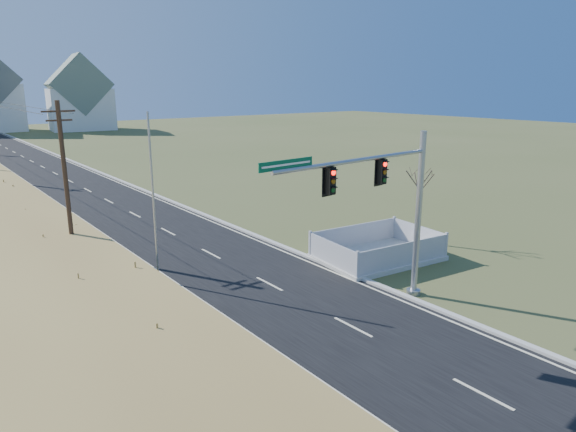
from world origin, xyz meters
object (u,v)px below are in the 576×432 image
object	(u,v)px
open_sign	(405,257)
flagpole	(155,218)
fence_enclosure	(377,254)
traffic_signal_mast	(394,204)
bare_tree	(421,180)

from	to	relation	value
open_sign	flagpole	bearing A→B (deg)	174.04
fence_enclosure	flagpole	world-z (taller)	flagpole
traffic_signal_mast	fence_enclosure	distance (m)	7.81
open_sign	flagpole	world-z (taller)	flagpole
flagpole	open_sign	bearing A→B (deg)	-24.97
traffic_signal_mast	bare_tree	world-z (taller)	traffic_signal_mast
fence_enclosure	bare_tree	world-z (taller)	bare_tree
fence_enclosure	flagpole	xyz separation A→B (m)	(-11.58, 4.29, 3.14)
fence_enclosure	bare_tree	distance (m)	5.92
fence_enclosure	open_sign	bearing A→B (deg)	-57.48
traffic_signal_mast	open_sign	xyz separation A→B (m)	(5.02, 3.33, -4.40)
fence_enclosure	bare_tree	xyz separation A→B (m)	(4.49, 0.75, 3.78)
bare_tree	open_sign	bearing A→B (deg)	-149.81
open_sign	bare_tree	distance (m)	5.74
traffic_signal_mast	flagpole	world-z (taller)	flagpole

